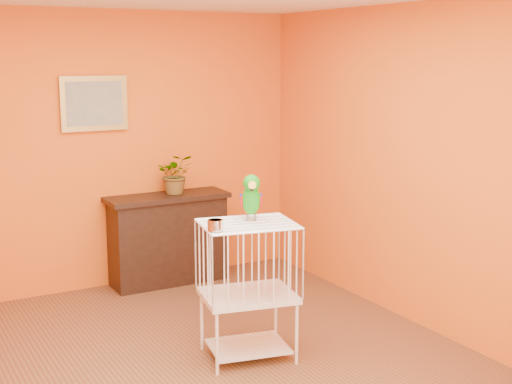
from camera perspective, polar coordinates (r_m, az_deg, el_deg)
ground at (r=5.10m, az=-4.59°, el=-14.51°), size 4.50×4.50×0.00m
room_shell at (r=4.64m, az=-4.89°, el=3.44°), size 4.50×4.50×4.50m
console_cabinet at (r=6.95m, az=-7.05°, el=-3.74°), size 1.17×0.42×0.87m
potted_plant at (r=6.88m, az=-6.46°, el=1.10°), size 0.45×0.48×0.30m
framed_picture at (r=6.70m, az=-12.82°, el=6.92°), size 0.62×0.04×0.50m
birdcage at (r=5.19m, az=-0.65°, el=-7.73°), size 0.74×0.62×1.01m
feed_cup at (r=4.83m, az=-3.27°, el=-2.67°), size 0.11×0.11×0.07m
parrot at (r=5.11m, az=-0.39°, el=-0.38°), size 0.21×0.30×0.34m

